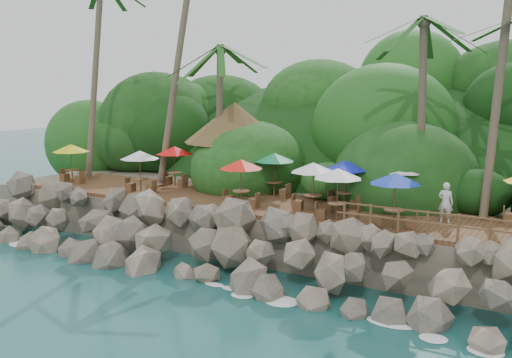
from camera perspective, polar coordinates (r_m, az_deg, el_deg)
The scene contains 11 objects.
ground at distance 23.88m, azimuth -7.48°, elevation -10.16°, with size 140.00×140.00×0.00m, color #19514F.
land_base at distance 37.06m, azimuth 7.91°, elevation -1.37°, with size 32.00×25.20×2.10m, color gray.
jungle_hill at distance 44.16m, azimuth 11.66°, elevation -1.10°, with size 44.80×28.00×15.40m, color #143811.
seawall at distance 25.05m, azimuth -4.70°, elevation -6.40°, with size 29.00×4.00×2.30m, color gray, non-canonical shape.
terrace at distance 28.05m, azimuth 0.00°, elevation -2.42°, with size 26.00×5.00×0.20m, color brown.
jungle_foliage at distance 36.38m, azimuth 7.26°, elevation -3.25°, with size 44.00×16.00×12.00m, color #143811, non-canonical shape.
foam_line at distance 24.09m, azimuth -7.03°, elevation -9.89°, with size 25.20×0.80×0.06m.
palapa at distance 32.13m, azimuth -2.11°, elevation 5.58°, with size 5.63×5.63×4.60m.
dining_clusters at distance 27.07m, azimuth 2.31°, elevation 1.28°, with size 25.63×5.23×2.20m.
railing at distance 22.35m, azimuth 17.88°, elevation -4.14°, with size 8.30×0.10×1.00m.
waiter at distance 24.90m, azimuth 18.13°, elevation -2.22°, with size 0.62×0.40×1.69m, color silver.
Camera 1 is at (13.99, -17.61, 8.03)m, focal length 40.72 mm.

